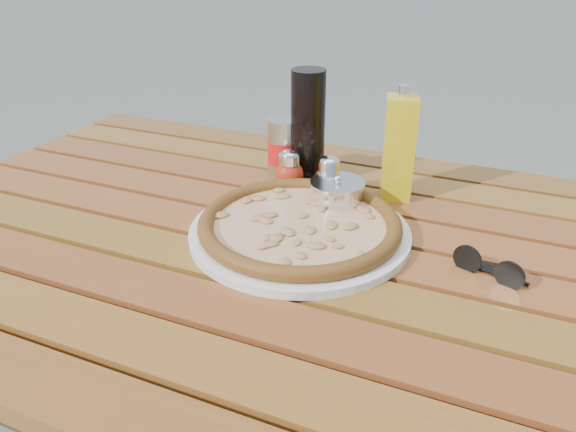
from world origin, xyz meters
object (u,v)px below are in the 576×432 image
at_px(oregano_shaker, 329,178).
at_px(sunglasses, 488,268).
at_px(pepper_shaker, 289,171).
at_px(soda_can, 284,149).
at_px(parmesan_tin, 337,197).
at_px(pizza, 300,224).
at_px(olive_oil_cruet, 399,148).
at_px(plate, 300,232).
at_px(dark_bottle, 308,127).
at_px(table, 283,276).

height_order(oregano_shaker, sunglasses, oregano_shaker).
xyz_separation_m(pepper_shaker, soda_can, (-0.04, 0.06, 0.02)).
height_order(oregano_shaker, parmesan_tin, oregano_shaker).
distance_m(pizza, oregano_shaker, 0.16).
xyz_separation_m(olive_oil_cruet, sunglasses, (0.19, -0.22, -0.08)).
bearing_deg(plate, pepper_shaker, 118.60).
height_order(pizza, dark_bottle, dark_bottle).
height_order(plate, oregano_shaker, oregano_shaker).
bearing_deg(pizza, sunglasses, -0.71).
distance_m(table, parmesan_tin, 0.17).
bearing_deg(pizza, parmesan_tin, 76.15).
bearing_deg(sunglasses, pizza, -160.64).
bearing_deg(plate, olive_oil_cruet, 63.98).
distance_m(plate, pepper_shaker, 0.19).
xyz_separation_m(soda_can, parmesan_tin, (0.15, -0.11, -0.03)).
bearing_deg(oregano_shaker, plate, -86.66).
distance_m(dark_bottle, olive_oil_cruet, 0.18).
bearing_deg(table, olive_oil_cruet, 60.85).
bearing_deg(olive_oil_cruet, table, -119.15).
relative_size(oregano_shaker, dark_bottle, 0.37).
bearing_deg(sunglasses, soda_can, 172.09).
xyz_separation_m(soda_can, sunglasses, (0.42, -0.22, -0.04)).
height_order(table, oregano_shaker, oregano_shaker).
height_order(pizza, soda_can, soda_can).
relative_size(table, parmesan_tin, 14.39).
xyz_separation_m(dark_bottle, soda_can, (-0.05, -0.00, -0.05)).
xyz_separation_m(dark_bottle, olive_oil_cruet, (0.18, -0.01, -0.01)).
bearing_deg(dark_bottle, pizza, -71.19).
height_order(dark_bottle, soda_can, dark_bottle).
bearing_deg(pepper_shaker, sunglasses, -23.48).
bearing_deg(oregano_shaker, sunglasses, -28.73).
xyz_separation_m(soda_can, olive_oil_cruet, (0.23, -0.01, 0.04)).
distance_m(olive_oil_cruet, sunglasses, 0.30).
bearing_deg(table, parmesan_tin, 67.90).
relative_size(soda_can, parmesan_tin, 1.23).
bearing_deg(soda_can, sunglasses, -27.98).
xyz_separation_m(plate, dark_bottle, (-0.08, 0.22, 0.10)).
height_order(table, soda_can, soda_can).
bearing_deg(table, pizza, 32.63).
height_order(pepper_shaker, sunglasses, pepper_shaker).
bearing_deg(table, pepper_shaker, 110.31).
distance_m(parmesan_tin, sunglasses, 0.29).
height_order(soda_can, sunglasses, soda_can).
bearing_deg(plate, sunglasses, -0.71).
xyz_separation_m(table, olive_oil_cruet, (0.13, 0.23, 0.17)).
xyz_separation_m(pizza, pepper_shaker, (-0.09, 0.16, 0.02)).
xyz_separation_m(plate, oregano_shaker, (-0.01, 0.16, 0.03)).
bearing_deg(plate, oregano_shaker, 93.34).
relative_size(plate, dark_bottle, 1.64).
bearing_deg(pepper_shaker, parmesan_tin, -25.88).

